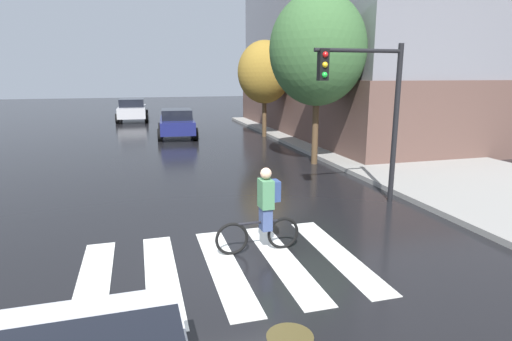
% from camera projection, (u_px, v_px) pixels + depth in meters
% --- Properties ---
extents(ground_plane, '(120.00, 120.00, 0.00)m').
position_uv_depth(ground_plane, '(235.00, 267.00, 7.63)').
color(ground_plane, black).
extents(crosswalk_stripes, '(5.01, 3.53, 0.01)m').
position_uv_depth(crosswalk_stripes, '(224.00, 268.00, 7.58)').
color(crosswalk_stripes, silver).
rests_on(crosswalk_stripes, ground).
extents(manhole_cover, '(0.64, 0.64, 0.01)m').
position_uv_depth(manhole_cover, '(290.00, 336.00, 5.60)').
color(manhole_cover, '#473D1E').
rests_on(manhole_cover, ground).
extents(sedan_mid, '(2.34, 4.59, 1.55)m').
position_uv_depth(sedan_mid, '(177.00, 123.00, 23.31)').
color(sedan_mid, navy).
rests_on(sedan_mid, ground).
extents(sedan_far, '(2.38, 4.86, 1.66)m').
position_uv_depth(sedan_far, '(132.00, 110.00, 31.30)').
color(sedan_far, '#B7B7BC').
rests_on(sedan_far, ground).
extents(cyclist, '(1.71, 0.36, 1.69)m').
position_uv_depth(cyclist, '(264.00, 210.00, 8.13)').
color(cyclist, black).
rests_on(cyclist, ground).
extents(traffic_light_near, '(2.47, 0.28, 4.20)m').
position_uv_depth(traffic_light_near, '(370.00, 97.00, 10.77)').
color(traffic_light_near, black).
rests_on(traffic_light_near, ground).
extents(fire_hydrant, '(0.33, 0.22, 0.78)m').
position_uv_depth(fire_hydrant, '(349.00, 145.00, 17.59)').
color(fire_hydrant, gold).
rests_on(fire_hydrant, sidewalk).
extents(street_tree_near, '(3.59, 3.59, 6.38)m').
position_uv_depth(street_tree_near, '(318.00, 50.00, 15.45)').
color(street_tree_near, '#4C3823').
rests_on(street_tree_near, ground).
extents(street_tree_mid, '(2.94, 2.94, 5.23)m').
position_uv_depth(street_tree_mid, '(265.00, 72.00, 22.86)').
color(street_tree_mid, '#4C3823').
rests_on(street_tree_mid, ground).
extents(corner_building, '(19.56, 18.61, 11.51)m').
position_uv_depth(corner_building, '(435.00, 36.00, 25.54)').
color(corner_building, brown).
rests_on(corner_building, ground).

